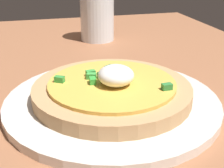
# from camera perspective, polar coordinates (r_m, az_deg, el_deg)

# --- Properties ---
(dining_table) EXTENTS (1.18, 0.72, 0.02)m
(dining_table) POSITION_cam_1_polar(r_m,az_deg,el_deg) (0.45, 3.32, -3.66)
(dining_table) COLOR #985F3F
(dining_table) RESTS_ON ground
(plate) EXTENTS (0.29, 0.29, 0.01)m
(plate) POSITION_cam_1_polar(r_m,az_deg,el_deg) (0.42, -0.00, -3.22)
(plate) COLOR silver
(plate) RESTS_ON dining_table
(pizza) EXTENTS (0.21, 0.21, 0.05)m
(pizza) POSITION_cam_1_polar(r_m,az_deg,el_deg) (0.42, 0.03, -0.97)
(pizza) COLOR tan
(pizza) RESTS_ON plate
(cup_near) EXTENTS (0.08, 0.08, 0.12)m
(cup_near) POSITION_cam_1_polar(r_m,az_deg,el_deg) (0.73, -2.76, 12.19)
(cup_near) COLOR silver
(cup_near) RESTS_ON dining_table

